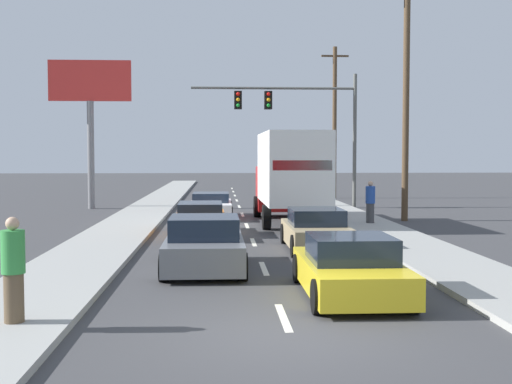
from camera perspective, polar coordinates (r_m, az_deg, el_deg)
ground_plane at (r=35.36m, az=-1.41°, el=-1.42°), size 140.00×140.00×0.00m
sidewalk_right at (r=30.92m, az=7.75°, el=-1.98°), size 2.43×80.00×0.14m
sidewalk_left at (r=30.57m, az=-10.07°, el=-2.06°), size 2.43×80.00×0.14m
lane_markings at (r=29.02m, az=-1.01°, el=-2.42°), size 0.14×57.00×0.01m
car_white at (r=29.99m, az=-3.93°, el=-1.23°), size 1.97×4.48×1.15m
car_orange at (r=23.47m, az=-4.86°, el=-2.44°), size 1.90×4.53×1.17m
car_gray at (r=16.37m, az=-4.50°, el=-4.67°), size 2.02×4.03×1.35m
box_truck at (r=27.15m, az=2.97°, el=1.66°), size 2.64×8.07×3.76m
car_tan at (r=19.92m, az=5.26°, el=-3.39°), size 1.86×4.05×1.24m
car_yellow at (r=13.46m, az=8.16°, el=-6.64°), size 1.95×4.07×1.25m
traffic_signal_mast at (r=35.61m, az=2.85°, el=7.06°), size 8.94×0.69×7.24m
utility_pole_mid at (r=29.25m, az=12.90°, el=7.88°), size 1.80×0.28×10.26m
utility_pole_far at (r=43.91m, az=6.84°, el=6.16°), size 1.80×0.28×9.97m
roadside_billboard at (r=36.13m, az=-14.21°, el=7.59°), size 4.33×0.36×7.87m
pedestrian_near_corner at (r=26.72m, az=9.90°, el=-0.86°), size 0.38×0.38×1.68m
pedestrian_mid_block at (r=11.40m, az=-20.33°, el=-6.36°), size 0.38×0.38×1.72m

